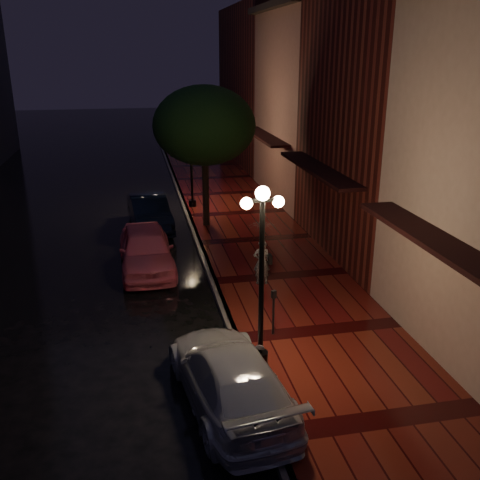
{
  "coord_description": "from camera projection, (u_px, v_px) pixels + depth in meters",
  "views": [
    {
      "loc": [
        -2.29,
        -15.7,
        7.12
      ],
      "look_at": [
        0.92,
        0.26,
        1.4
      ],
      "focal_mm": 40.0,
      "sensor_mm": 36.0,
      "label": 1
    }
  ],
  "objects": [
    {
      "name": "ground",
      "position": [
        214.0,
        285.0,
        17.3
      ],
      "size": [
        120.0,
        120.0,
        0.0
      ],
      "primitive_type": "plane",
      "color": "black",
      "rests_on": "ground"
    },
    {
      "name": "sidewalk",
      "position": [
        281.0,
        278.0,
        17.7
      ],
      "size": [
        4.5,
        60.0,
        0.15
      ],
      "primitive_type": "cube",
      "color": "#4B0D0D",
      "rests_on": "ground"
    },
    {
      "name": "curb",
      "position": [
        214.0,
        283.0,
        17.28
      ],
      "size": [
        0.25,
        60.0,
        0.15
      ],
      "primitive_type": "cube",
      "color": "#595451",
      "rests_on": "ground"
    },
    {
      "name": "storefront_mid",
      "position": [
        401.0,
        102.0,
        18.63
      ],
      "size": [
        5.0,
        8.0,
        11.0
      ],
      "primitive_type": "cube",
      "color": "#511914",
      "rests_on": "ground"
    },
    {
      "name": "storefront_far",
      "position": [
        322.0,
        109.0,
        26.36
      ],
      "size": [
        5.0,
        8.0,
        9.0
      ],
      "primitive_type": "cube",
      "color": "#8C5951",
      "rests_on": "ground"
    },
    {
      "name": "storefront_extra",
      "position": [
        271.0,
        86.0,
        35.45
      ],
      "size": [
        5.0,
        12.0,
        10.0
      ],
      "primitive_type": "cube",
      "color": "#511914",
      "rests_on": "ground"
    },
    {
      "name": "streetlamp_near",
      "position": [
        262.0,
        268.0,
        11.88
      ],
      "size": [
        0.96,
        0.36,
        4.31
      ],
      "color": "black",
      "rests_on": "sidewalk"
    },
    {
      "name": "streetlamp_far",
      "position": [
        191.0,
        156.0,
        24.83
      ],
      "size": [
        0.96,
        0.36,
        4.31
      ],
      "color": "black",
      "rests_on": "sidewalk"
    },
    {
      "name": "street_tree",
      "position": [
        205.0,
        128.0,
        21.55
      ],
      "size": [
        4.16,
        4.16,
        5.8
      ],
      "color": "black",
      "rests_on": "sidewalk"
    },
    {
      "name": "pink_car",
      "position": [
        146.0,
        249.0,
        18.3
      ],
      "size": [
        1.93,
        4.48,
        1.51
      ],
      "primitive_type": "imported",
      "rotation": [
        0.0,
        0.0,
        0.03
      ],
      "color": "#E35D73",
      "rests_on": "ground"
    },
    {
      "name": "navy_car",
      "position": [
        150.0,
        213.0,
        22.67
      ],
      "size": [
        1.91,
        4.4,
        1.41
      ],
      "primitive_type": "imported",
      "rotation": [
        0.0,
        0.0,
        0.1
      ],
      "color": "black",
      "rests_on": "ground"
    },
    {
      "name": "silver_car",
      "position": [
        230.0,
        377.0,
        11.24
      ],
      "size": [
        2.5,
        4.9,
        1.36
      ],
      "primitive_type": "imported",
      "rotation": [
        0.0,
        0.0,
        3.27
      ],
      "color": "#B8B9C0",
      "rests_on": "ground"
    },
    {
      "name": "woman_with_umbrella",
      "position": [
        262.0,
        243.0,
        16.64
      ],
      "size": [
        0.85,
        0.87,
        2.05
      ],
      "rotation": [
        0.0,
        0.0,
        3.02
      ],
      "color": "silver",
      "rests_on": "sidewalk"
    },
    {
      "name": "parking_meter",
      "position": [
        273.0,
        308.0,
        13.76
      ],
      "size": [
        0.14,
        0.12,
        1.25
      ],
      "rotation": [
        0.0,
        0.0,
        0.4
      ],
      "color": "black",
      "rests_on": "sidewalk"
    }
  ]
}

